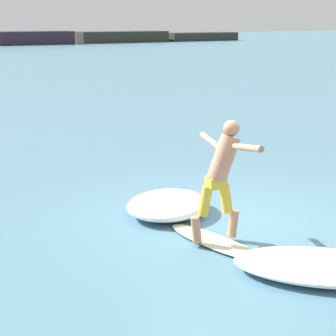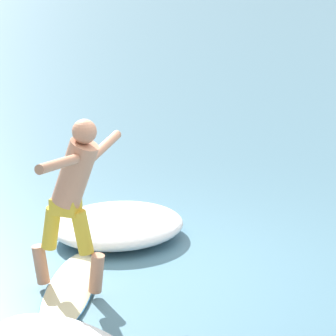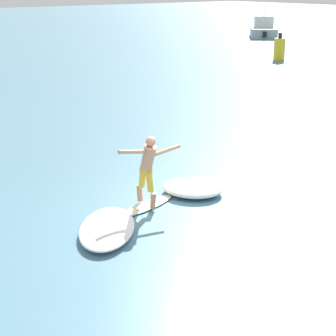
% 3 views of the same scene
% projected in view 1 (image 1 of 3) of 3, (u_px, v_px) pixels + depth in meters
% --- Properties ---
extents(ground_plane, '(200.00, 200.00, 0.00)m').
position_uv_depth(ground_plane, '(227.00, 221.00, 9.07)').
color(ground_plane, teal).
extents(surfboard, '(0.83, 1.97, 0.20)m').
position_uv_depth(surfboard, '(216.00, 242.00, 8.12)').
color(surfboard, beige).
rests_on(surfboard, ground).
extents(surfer, '(0.79, 1.64, 1.74)m').
position_uv_depth(surfer, '(222.00, 171.00, 7.90)').
color(surfer, tan).
rests_on(surfer, surfboard).
extents(wave_foam_at_tail, '(2.51, 2.36, 0.23)m').
position_uv_depth(wave_foam_at_tail, '(324.00, 266.00, 7.13)').
color(wave_foam_at_tail, white).
rests_on(wave_foam_at_tail, ground).
extents(wave_foam_at_nose, '(2.00, 1.94, 0.32)m').
position_uv_depth(wave_foam_at_nose, '(168.00, 205.00, 9.34)').
color(wave_foam_at_nose, white).
rests_on(wave_foam_at_nose, ground).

